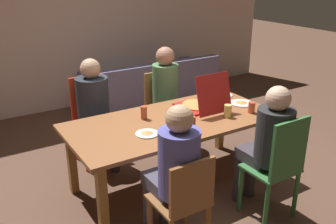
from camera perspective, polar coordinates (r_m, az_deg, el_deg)
name	(u,v)px	position (r m, az deg, el deg)	size (l,w,h in m)	color
ground_plane	(173,183)	(4.02, 0.76, -10.73)	(20.00, 20.00, 0.00)	brown
back_wall	(73,22)	(6.08, -14.30, 13.16)	(7.45, 0.12, 2.67)	beige
dining_table	(173,127)	(3.72, 0.81, -2.31)	(2.10, 1.00, 0.72)	brown
chair_0	(92,117)	(4.35, -11.58, -0.81)	(0.41, 0.38, 0.99)	red
person_0	(95,104)	(4.16, -11.11, 1.16)	(0.36, 0.54, 1.23)	#403641
chair_1	(162,106)	(4.76, -0.88, 0.95)	(0.40, 0.41, 0.90)	#996738
person_1	(168,89)	(4.57, -0.06, 3.56)	(0.32, 0.52, 1.24)	#323C45
chair_2	(184,205)	(2.88, 2.38, -13.96)	(0.40, 0.38, 0.88)	brown
person_2	(174,167)	(2.84, 0.95, -8.41)	(0.31, 0.54, 1.24)	#433F4D
chair_3	(279,165)	(3.37, 16.53, -7.81)	(0.42, 0.38, 0.99)	#2F6432
person_3	(268,140)	(3.37, 15.06, -4.16)	(0.32, 0.51, 1.23)	#3C353B
pizza_box_0	(201,103)	(3.96, 5.13, 1.30)	(0.41, 0.51, 0.42)	#AE201C
plate_0	(147,133)	(3.37, -3.22, -3.28)	(0.21, 0.21, 0.03)	white
plate_1	(223,95)	(4.41, 8.39, 2.61)	(0.22, 0.22, 0.03)	white
plate_2	(241,103)	(4.18, 11.14, 1.37)	(0.25, 0.25, 0.03)	white
drinking_glass_0	(252,108)	(3.93, 12.64, 0.67)	(0.07, 0.07, 0.11)	#BC4F33
drinking_glass_1	(144,113)	(3.68, -3.69, -0.10)	(0.06, 0.06, 0.13)	#B04A2E
drinking_glass_2	(228,111)	(3.77, 9.12, 0.15)	(0.08, 0.08, 0.13)	#DFC160
drinking_glass_3	(192,124)	(3.39, 3.67, -1.89)	(0.07, 0.07, 0.15)	#BB472D
couch	(151,88)	(6.18, -2.54, 3.71)	(2.14, 0.92, 0.75)	slate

